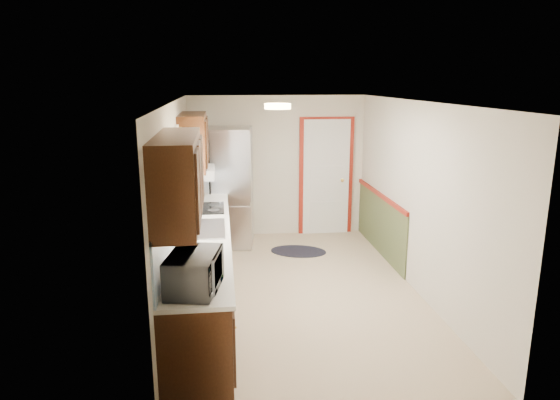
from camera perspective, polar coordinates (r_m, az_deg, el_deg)
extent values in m
cube|color=tan|center=(6.53, 2.21, -10.40)|extent=(3.20, 5.20, 0.12)
cube|color=white|center=(5.96, 2.42, 11.16)|extent=(3.20, 5.20, 0.12)
cube|color=beige|center=(8.56, -0.34, 3.84)|extent=(3.20, 0.10, 2.40)
cube|color=beige|center=(3.80, 8.34, -9.03)|extent=(3.20, 0.10, 2.40)
cube|color=beige|center=(6.08, -11.78, -0.51)|extent=(0.10, 5.20, 2.40)
cube|color=beige|center=(6.54, 15.40, 0.27)|extent=(0.10, 5.20, 2.40)
cube|color=#33190B|center=(6.01, -8.79, -8.08)|extent=(0.60, 4.00, 0.90)
cube|color=white|center=(5.85, -8.80, -3.80)|extent=(0.63, 4.00, 0.04)
cube|color=#5FADE9|center=(5.79, -11.91, -1.08)|extent=(0.02, 4.00, 0.55)
cube|color=#33190B|center=(4.38, -11.58, 2.40)|extent=(0.35, 1.40, 0.75)
cube|color=#33190B|center=(7.04, -9.87, 6.66)|extent=(0.35, 1.20, 0.75)
cube|color=white|center=(5.80, -11.99, 3.04)|extent=(0.02, 1.00, 0.90)
cube|color=orange|center=(5.74, -11.71, 6.49)|extent=(0.05, 1.12, 0.24)
cube|color=#B7B7BC|center=(5.94, -8.83, -3.28)|extent=(0.52, 0.82, 0.02)
cube|color=white|center=(7.16, -9.31, 3.14)|extent=(0.45, 0.60, 0.15)
cube|color=maroon|center=(8.70, 5.26, 2.61)|extent=(0.94, 0.05, 2.08)
cube|color=white|center=(8.68, 5.29, 2.58)|extent=(0.80, 0.04, 2.00)
cube|color=#46512D|center=(7.95, 11.36, -2.76)|extent=(0.02, 2.30, 0.90)
cube|color=maroon|center=(7.82, 11.43, 0.54)|extent=(0.04, 2.30, 0.06)
cylinder|color=#FFD88C|center=(5.73, -0.27, 10.67)|extent=(0.30, 0.30, 0.06)
imported|color=white|center=(4.22, -9.80, -7.66)|extent=(0.42, 0.63, 0.39)
cube|color=#B7B7BC|center=(8.11, -6.07, 1.47)|extent=(0.88, 0.84, 1.92)
cylinder|color=black|center=(7.73, -7.98, 0.08)|extent=(0.02, 0.02, 1.34)
ellipsoid|color=black|center=(7.94, 2.11, -5.87)|extent=(1.00, 0.79, 0.01)
cube|color=black|center=(6.85, -8.59, -0.94)|extent=(0.52, 0.62, 0.02)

